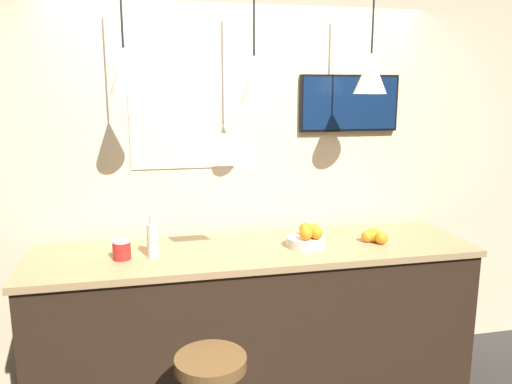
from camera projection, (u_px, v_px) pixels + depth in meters
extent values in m
cube|color=beige|center=(241.00, 166.00, 3.41)|extent=(8.00, 0.06, 2.90)
cube|color=black|center=(256.00, 327.00, 3.15)|extent=(2.65, 0.67, 0.97)
cube|color=tan|center=(256.00, 251.00, 3.05)|extent=(2.69, 0.71, 0.04)
cylinder|color=brown|center=(211.00, 363.00, 2.37)|extent=(0.35, 0.35, 0.06)
cylinder|color=beige|center=(306.00, 242.00, 3.07)|extent=(0.24, 0.24, 0.06)
sphere|color=orange|center=(313.00, 232.00, 3.04)|extent=(0.07, 0.07, 0.07)
sphere|color=orange|center=(306.00, 229.00, 3.10)|extent=(0.08, 0.08, 0.08)
sphere|color=orange|center=(317.00, 233.00, 3.01)|extent=(0.07, 0.07, 0.07)
sphere|color=orange|center=(314.00, 230.00, 3.10)|extent=(0.07, 0.07, 0.07)
sphere|color=orange|center=(306.00, 234.00, 3.00)|extent=(0.08, 0.08, 0.08)
sphere|color=orange|center=(374.00, 237.00, 3.16)|extent=(0.07, 0.07, 0.07)
sphere|color=orange|center=(373.00, 234.00, 3.21)|extent=(0.08, 0.08, 0.08)
sphere|color=orange|center=(367.00, 236.00, 3.16)|extent=(0.07, 0.07, 0.07)
sphere|color=orange|center=(373.00, 236.00, 3.17)|extent=(0.07, 0.07, 0.07)
sphere|color=orange|center=(381.00, 238.00, 3.12)|extent=(0.08, 0.08, 0.08)
sphere|color=orange|center=(371.00, 235.00, 3.17)|extent=(0.08, 0.08, 0.08)
cylinder|color=silver|center=(153.00, 241.00, 2.87)|extent=(0.07, 0.07, 0.19)
cylinder|color=silver|center=(152.00, 220.00, 2.84)|extent=(0.03, 0.03, 0.05)
cylinder|color=red|center=(122.00, 251.00, 2.84)|extent=(0.10, 0.10, 0.10)
cylinder|color=white|center=(121.00, 241.00, 2.83)|extent=(0.10, 0.10, 0.01)
cone|color=beige|center=(124.00, 71.00, 2.74)|extent=(0.17, 0.17, 0.25)
sphere|color=#F9EFCC|center=(125.00, 91.00, 2.76)|extent=(0.04, 0.04, 0.04)
cone|color=beige|center=(254.00, 79.00, 2.90)|extent=(0.16, 0.16, 0.27)
sphere|color=#F9EFCC|center=(254.00, 99.00, 2.92)|extent=(0.04, 0.04, 0.04)
cone|color=beige|center=(371.00, 74.00, 3.04)|extent=(0.20, 0.20, 0.24)
sphere|color=#F9EFCC|center=(370.00, 91.00, 3.06)|extent=(0.04, 0.04, 0.04)
cube|color=black|center=(349.00, 103.00, 3.43)|extent=(0.71, 0.04, 0.38)
cube|color=#0F2347|center=(350.00, 103.00, 3.41)|extent=(0.68, 0.01, 0.35)
cube|color=white|center=(231.00, 150.00, 2.62)|extent=(0.24, 0.01, 0.17)
cube|color=beige|center=(171.00, 107.00, 3.19)|extent=(0.54, 0.01, 0.79)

